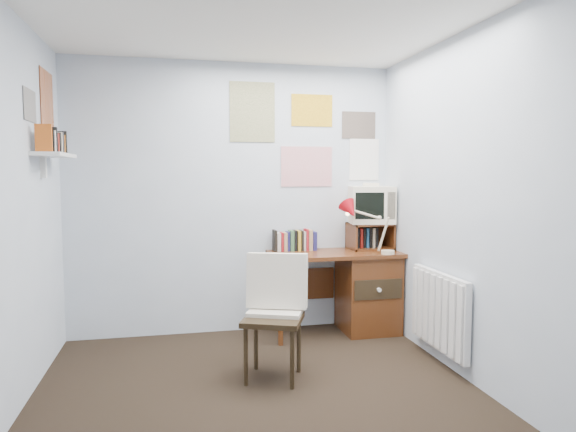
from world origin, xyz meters
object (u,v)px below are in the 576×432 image
desk_chair (273,320)px  wall_shelf (55,155)px  tv_riser (370,236)px  desk (362,288)px  crt_tv (371,203)px  radiator (440,311)px  desk_lamp (388,230)px

desk_chair → wall_shelf: size_ratio=1.40×
desk_chair → tv_riser: bearing=64.6°
desk_chair → tv_riser: size_ratio=2.18×
desk → crt_tv: size_ratio=2.96×
wall_shelf → radiator: bearing=-10.9°
crt_tv → wall_shelf: 2.78m
desk_chair → desk_lamp: bearing=53.3°
desk → wall_shelf: (-2.57, -0.38, 1.21)m
tv_riser → wall_shelf: size_ratio=0.65×
desk → desk_chair: (-1.03, -0.94, 0.03)m
desk → desk_chair: desk_chair is taller
desk_chair → wall_shelf: wall_shelf is taller
desk_lamp → radiator: desk_lamp is taller
crt_tv → desk: bearing=-125.0°
tv_riser → radiator: tv_riser is taller
desk → radiator: bearing=-72.8°
crt_tv → wall_shelf: (-2.70, -0.51, 0.42)m
desk_lamp → wall_shelf: 2.81m
desk_lamp → wall_shelf: size_ratio=0.70×
desk_chair → desk_lamp: 1.49m
desk → wall_shelf: wall_shelf is taller
tv_riser → crt_tv: (0.01, 0.02, 0.32)m
desk → desk_chair: size_ratio=1.38×
desk → radiator: 0.97m
desk → tv_riser: bearing=43.0°
desk → desk_lamp: bearing=-53.9°
tv_riser → desk_lamp: bearing=-82.8°
crt_tv → tv_riser: bearing=-107.8°
desk_lamp → radiator: 0.91m
desk_lamp → crt_tv: crt_tv is taller
desk_chair → crt_tv: (1.16, 1.07, 0.77)m
desk_lamp → wall_shelf: wall_shelf is taller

